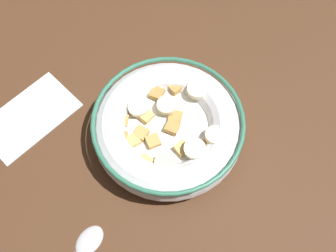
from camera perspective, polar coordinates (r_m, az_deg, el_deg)
name	(u,v)px	position (r cm, az deg, el deg)	size (l,w,h in cm)	color
ground_plane	(168,139)	(57.76, 0.00, -1.74)	(101.37, 101.37, 2.00)	#472B19
cereal_bowl	(168,127)	(54.52, 0.00, -0.19)	(19.88, 19.88, 5.00)	silver
folded_napkin	(29,116)	(61.17, -18.61, 1.25)	(13.13, 7.88, 0.30)	silver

